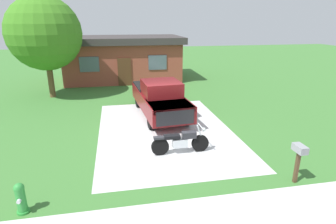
{
  "coord_description": "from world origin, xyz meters",
  "views": [
    {
      "loc": [
        -2.04,
        -11.41,
        4.81
      ],
      "look_at": [
        0.12,
        -0.06,
        0.9
      ],
      "focal_mm": 29.32,
      "sensor_mm": 36.0,
      "label": 1
    }
  ],
  "objects": [
    {
      "name": "mailbox",
      "position": [
        3.22,
        -4.88,
        0.98
      ],
      "size": [
        0.26,
        0.48,
        1.26
      ],
      "color": "#4C3823",
      "rests_on": "ground"
    },
    {
      "name": "neighbor_house",
      "position": [
        -1.41,
        11.9,
        1.79
      ],
      "size": [
        9.6,
        5.6,
        3.5
      ],
      "color": "brown",
      "rests_on": "ground"
    },
    {
      "name": "sidewalk_strip",
      "position": [
        0.0,
        -6.0,
        0.0
      ],
      "size": [
        36.0,
        1.8,
        0.01
      ],
      "primitive_type": "cube",
      "color": "silver",
      "rests_on": "ground"
    },
    {
      "name": "motorcycle",
      "position": [
        0.19,
        -2.3,
        0.47
      ],
      "size": [
        2.21,
        0.7,
        1.09
      ],
      "color": "black",
      "rests_on": "ground"
    },
    {
      "name": "shade_tree",
      "position": [
        -6.19,
        7.02,
        3.99
      ],
      "size": [
        4.48,
        4.48,
        6.24
      ],
      "color": "brown",
      "rests_on": "ground"
    },
    {
      "name": "driveway_pad",
      "position": [
        0.0,
        0.0,
        0.0
      ],
      "size": [
        5.92,
        8.71,
        0.01
      ],
      "primitive_type": "cube",
      "color": "silver",
      "rests_on": "ground"
    },
    {
      "name": "fire_hydrant",
      "position": [
        -4.65,
        -4.82,
        0.43
      ],
      "size": [
        0.32,
        0.4,
        0.87
      ],
      "color": "#2D8C38",
      "rests_on": "ground"
    },
    {
      "name": "pickup_truck",
      "position": [
        0.1,
        2.23,
        0.95
      ],
      "size": [
        2.46,
        5.77,
        1.9
      ],
      "color": "black",
      "rests_on": "ground"
    },
    {
      "name": "ground_plane",
      "position": [
        0.0,
        0.0,
        0.0
      ],
      "size": [
        80.0,
        80.0,
        0.0
      ],
      "primitive_type": "plane",
      "color": "#3C7332"
    }
  ]
}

